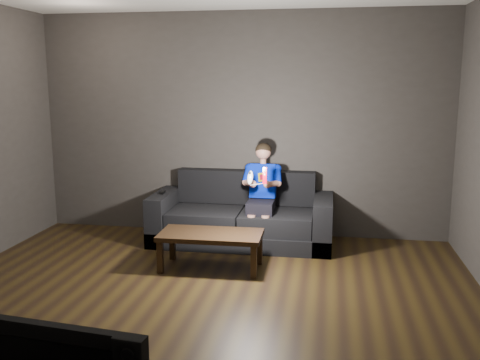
# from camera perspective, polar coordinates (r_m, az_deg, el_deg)

# --- Properties ---
(floor) EXTENTS (5.00, 5.00, 0.00)m
(floor) POSITION_cam_1_polar(r_m,az_deg,el_deg) (4.49, -5.36, -14.38)
(floor) COLOR black
(floor) RESTS_ON ground
(back_wall) EXTENTS (5.00, 0.04, 2.70)m
(back_wall) POSITION_cam_1_polar(r_m,az_deg,el_deg) (6.53, 0.09, 5.88)
(back_wall) COLOR #383330
(back_wall) RESTS_ON ground
(sofa) EXTENTS (2.09, 0.90, 0.81)m
(sofa) POSITION_cam_1_polar(r_m,az_deg,el_deg) (6.31, 0.24, -4.30)
(sofa) COLOR black
(sofa) RESTS_ON floor
(child) EXTENTS (0.44, 0.55, 1.09)m
(child) POSITION_cam_1_polar(r_m,az_deg,el_deg) (6.13, 2.35, -0.64)
(child) COLOR black
(child) RESTS_ON sofa
(wii_remote_red) EXTENTS (0.04, 0.07, 0.18)m
(wii_remote_red) POSITION_cam_1_polar(r_m,az_deg,el_deg) (5.67, 2.67, 0.49)
(wii_remote_red) COLOR red
(wii_remote_red) RESTS_ON child
(nunchuk_white) EXTENTS (0.08, 0.11, 0.16)m
(nunchuk_white) POSITION_cam_1_polar(r_m,az_deg,el_deg) (5.70, 1.09, 0.26)
(nunchuk_white) COLOR white
(nunchuk_white) RESTS_ON child
(wii_remote_black) EXTENTS (0.04, 0.14, 0.03)m
(wii_remote_black) POSITION_cam_1_polar(r_m,az_deg,el_deg) (6.38, -8.24, -1.30)
(wii_remote_black) COLOR black
(wii_remote_black) RESTS_ON sofa
(coffee_table) EXTENTS (1.04, 0.53, 0.38)m
(coffee_table) POSITION_cam_1_polar(r_m,az_deg,el_deg) (5.43, -3.13, -6.15)
(coffee_table) COLOR black
(coffee_table) RESTS_ON floor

